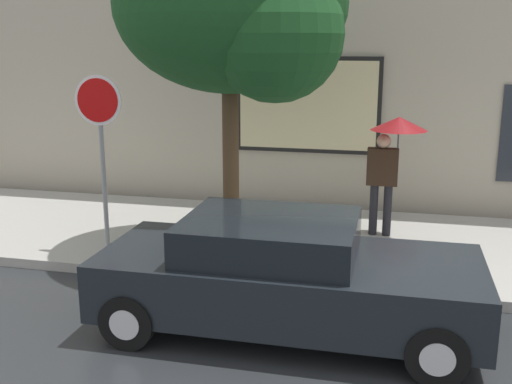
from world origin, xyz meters
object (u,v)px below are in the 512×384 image
at_px(pedestrian_with_umbrella, 392,144).
at_px(street_tree, 238,10).
at_px(parked_car, 285,275).
at_px(stop_sign, 100,128).

relative_size(pedestrian_with_umbrella, street_tree, 0.40).
xyz_separation_m(pedestrian_with_umbrella, street_tree, (-2.28, -1.21, 2.08)).
bearing_deg(parked_car, street_tree, 116.40).
height_order(parked_car, pedestrian_with_umbrella, pedestrian_with_umbrella).
height_order(street_tree, stop_sign, street_tree).
relative_size(parked_car, pedestrian_with_umbrella, 2.19).
bearing_deg(stop_sign, pedestrian_with_umbrella, 21.30).
xyz_separation_m(parked_car, street_tree, (-1.16, 2.34, 3.11)).
relative_size(parked_car, street_tree, 0.87).
bearing_deg(parked_car, stop_sign, 150.16).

